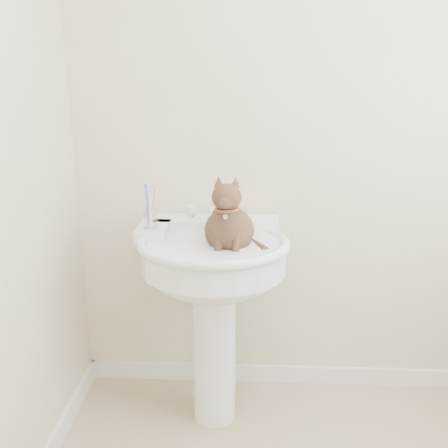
# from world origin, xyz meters

# --- Properties ---
(wall_back) EXTENTS (2.20, 0.00, 2.50)m
(wall_back) POSITION_xyz_m (0.00, 1.10, 1.25)
(wall_back) COLOR beige
(wall_back) RESTS_ON ground
(baseboard_back) EXTENTS (2.20, 0.02, 0.09)m
(baseboard_back) POSITION_xyz_m (0.00, 1.09, 0.04)
(baseboard_back) COLOR white
(baseboard_back) RESTS_ON floor
(pedestal_sink) EXTENTS (0.65, 0.63, 0.89)m
(pedestal_sink) POSITION_xyz_m (-0.44, 0.81, 0.70)
(pedestal_sink) COLOR white
(pedestal_sink) RESTS_ON floor
(faucet) EXTENTS (0.28, 0.12, 0.14)m
(faucet) POSITION_xyz_m (-0.44, 0.97, 0.93)
(faucet) COLOR silver
(faucet) RESTS_ON pedestal_sink
(soap_bar) EXTENTS (0.10, 0.07, 0.03)m
(soap_bar) POSITION_xyz_m (-0.36, 1.06, 0.90)
(soap_bar) COLOR red
(soap_bar) RESTS_ON pedestal_sink
(toothbrush_cup) EXTENTS (0.07, 0.07, 0.19)m
(toothbrush_cup) POSITION_xyz_m (-0.71, 0.84, 0.94)
(toothbrush_cup) COLOR silver
(toothbrush_cup) RESTS_ON pedestal_sink
(cat) EXTENTS (0.22, 0.28, 0.41)m
(cat) POSITION_xyz_m (-0.38, 0.77, 0.93)
(cat) COLOR brown
(cat) RESTS_ON pedestal_sink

